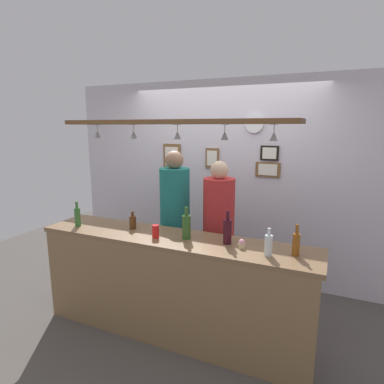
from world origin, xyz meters
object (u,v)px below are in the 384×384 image
object	(u,v)px
bottle_soda_clear	(268,245)
person_left_teal_shirt	(175,211)
bottle_beer_green_import	(77,216)
bottle_beer_brown_stubby	(133,222)
picture_frame_upper_small	(270,153)
bottle_beer_amber_tall	(296,244)
picture_frame_crest	(212,158)
drink_can	(156,231)
person_right_red_shirt	(219,222)
bottle_champagne_green	(186,226)
picture_frame_lower_pair	(268,170)
wall_clock	(254,124)
cupcake	(242,244)
picture_frame_caricature	(172,156)
bottle_wine_dark_red	(227,231)

from	to	relation	value
bottle_soda_clear	person_left_teal_shirt	bearing A→B (deg)	149.61
bottle_soda_clear	bottle_beer_green_import	world-z (taller)	bottle_beer_green_import
person_left_teal_shirt	bottle_beer_green_import	size ratio (longest dim) A/B	6.72
bottle_beer_brown_stubby	picture_frame_upper_small	xyz separation A→B (m)	(1.10, 1.34, 0.63)
bottle_beer_amber_tall	picture_frame_crest	size ratio (longest dim) A/B	1.00
picture_frame_crest	bottle_beer_green_import	bearing A→B (deg)	-121.86
bottle_beer_green_import	drink_can	xyz separation A→B (m)	(0.93, 0.01, -0.04)
person_right_red_shirt	bottle_beer_green_import	bearing A→B (deg)	-151.47
bottle_champagne_green	picture_frame_upper_small	xyz separation A→B (m)	(0.47, 1.39, 0.59)
bottle_champagne_green	picture_frame_upper_small	world-z (taller)	picture_frame_upper_small
bottle_soda_clear	picture_frame_lower_pair	distance (m)	1.57
person_right_red_shirt	picture_frame_lower_pair	world-z (taller)	person_right_red_shirt
bottle_beer_brown_stubby	picture_frame_lower_pair	distance (m)	1.77
person_left_teal_shirt	wall_clock	bearing A→B (deg)	48.19
bottle_beer_brown_stubby	bottle_beer_amber_tall	xyz separation A→B (m)	(1.60, -0.06, 0.03)
bottle_beer_amber_tall	picture_frame_upper_small	xyz separation A→B (m)	(-0.50, 1.39, 0.60)
person_right_red_shirt	drink_can	bearing A→B (deg)	-118.32
picture_frame_upper_small	bottle_beer_amber_tall	bearing A→B (deg)	-70.16
bottle_champagne_green	drink_can	xyz separation A→B (m)	(-0.27, -0.10, -0.06)
drink_can	bottle_beer_brown_stubby	bearing A→B (deg)	157.27
bottle_beer_green_import	person_left_teal_shirt	bearing A→B (deg)	42.48
bottle_soda_clear	drink_can	distance (m)	1.04
drink_can	picture_frame_crest	xyz separation A→B (m)	(0.00, 1.49, 0.55)
bottle_soda_clear	cupcake	size ratio (longest dim) A/B	2.95
cupcake	bottle_beer_green_import	bearing A→B (deg)	-177.21
bottle_champagne_green	bottle_beer_amber_tall	world-z (taller)	bottle_champagne_green
person_left_teal_shirt	bottle_beer_amber_tall	bearing A→B (deg)	-23.46
bottle_soda_clear	bottle_champagne_green	distance (m)	0.78
person_left_teal_shirt	drink_can	xyz separation A→B (m)	(0.15, -0.70, -0.01)
bottle_soda_clear	picture_frame_caricature	world-z (taller)	picture_frame_caricature
picture_frame_caricature	wall_clock	world-z (taller)	wall_clock
bottle_wine_dark_red	picture_frame_caricature	size ratio (longest dim) A/B	0.88
cupcake	picture_frame_lower_pair	xyz separation A→B (m)	(-0.07, 1.41, 0.46)
drink_can	picture_frame_upper_small	size ratio (longest dim) A/B	0.55
bottle_wine_dark_red	picture_frame_crest	xyz separation A→B (m)	(-0.66, 1.36, 0.50)
cupcake	picture_frame_caricature	size ratio (longest dim) A/B	0.23
drink_can	wall_clock	xyz separation A→B (m)	(0.54, 1.48, 0.99)
person_left_teal_shirt	picture_frame_lower_pair	size ratio (longest dim) A/B	5.83
bottle_beer_brown_stubby	bottle_beer_amber_tall	bearing A→B (deg)	-1.98
person_left_teal_shirt	bottle_wine_dark_red	xyz separation A→B (m)	(0.81, -0.57, 0.05)
bottle_wine_dark_red	cupcake	bearing A→B (deg)	-19.91
bottle_champagne_green	picture_frame_crest	size ratio (longest dim) A/B	1.15
bottle_champagne_green	picture_frame_caricature	bearing A→B (deg)	121.89
person_right_red_shirt	wall_clock	bearing A→B (deg)	77.93
bottle_wine_dark_red	bottle_soda_clear	distance (m)	0.41
bottle_beer_amber_tall	bottle_beer_brown_stubby	bearing A→B (deg)	178.02
bottle_beer_amber_tall	picture_frame_lower_pair	xyz separation A→B (m)	(-0.51, 1.39, 0.40)
bottle_champagne_green	picture_frame_lower_pair	distance (m)	1.51
wall_clock	bottle_beer_amber_tall	bearing A→B (deg)	-63.18
bottle_beer_amber_tall	picture_frame_lower_pair	size ratio (longest dim) A/B	0.87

